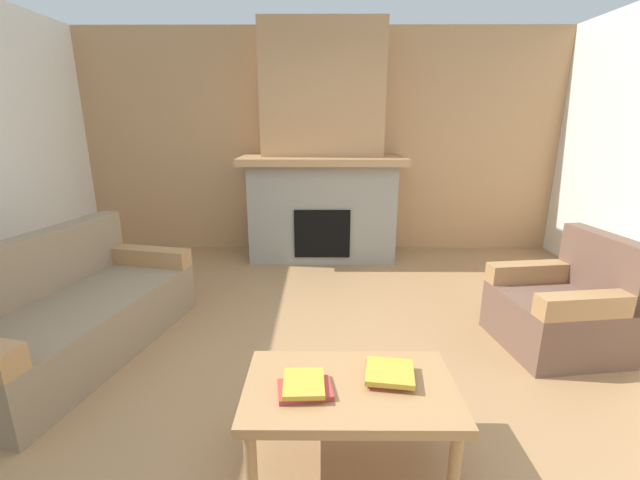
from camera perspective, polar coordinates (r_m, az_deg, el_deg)
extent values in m
plane|color=#9E754C|center=(2.88, 0.16, -18.45)|extent=(9.00, 9.00, 0.00)
cube|color=tan|center=(5.38, 0.26, 13.04)|extent=(6.00, 0.12, 2.70)
cube|color=gray|center=(5.08, 0.25, 4.02)|extent=(1.70, 0.70, 1.15)
cube|color=black|center=(4.80, 0.24, 0.93)|extent=(0.64, 0.08, 0.56)
cube|color=tan|center=(4.93, 0.25, 10.90)|extent=(1.90, 0.82, 0.08)
cube|color=tan|center=(5.08, 0.27, 19.80)|extent=(1.40, 0.50, 1.47)
cube|color=#847056|center=(3.52, -30.22, -10.26)|extent=(1.20, 1.94, 0.40)
cube|color=#847056|center=(3.61, -35.15, -3.15)|extent=(0.54, 1.79, 0.45)
cube|color=#A87A4C|center=(4.01, -23.01, -2.04)|extent=(0.85, 0.33, 0.15)
cube|color=brown|center=(3.59, 29.41, -9.65)|extent=(0.85, 0.85, 0.40)
cube|color=brown|center=(3.64, 34.27, -2.89)|extent=(0.23, 0.77, 0.45)
cube|color=#A87A4C|center=(3.73, 27.25, -3.89)|extent=(0.77, 0.23, 0.15)
cube|color=#A87A4C|center=(3.27, 33.22, -7.42)|extent=(0.77, 0.23, 0.15)
cube|color=#A87A4C|center=(2.10, 3.99, -19.74)|extent=(1.00, 0.60, 0.05)
cylinder|color=#A87A4C|center=(2.07, -9.58, -28.23)|extent=(0.06, 0.06, 0.38)
cylinder|color=#A87A4C|center=(2.13, 17.77, -27.50)|extent=(0.06, 0.06, 0.38)
cylinder|color=#A87A4C|center=(2.44, -7.59, -20.39)|extent=(0.06, 0.06, 0.38)
cylinder|color=#A87A4C|center=(2.48, 14.37, -20.03)|extent=(0.06, 0.06, 0.38)
cube|color=#B23833|center=(2.03, -2.22, -19.79)|extent=(0.27, 0.20, 0.03)
cube|color=gold|center=(2.03, -2.39, -19.00)|extent=(0.20, 0.23, 0.02)
cube|color=#B23833|center=(2.16, 9.10, -17.63)|extent=(0.22, 0.23, 0.02)
cube|color=gold|center=(2.12, 9.37, -17.43)|extent=(0.26, 0.25, 0.03)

